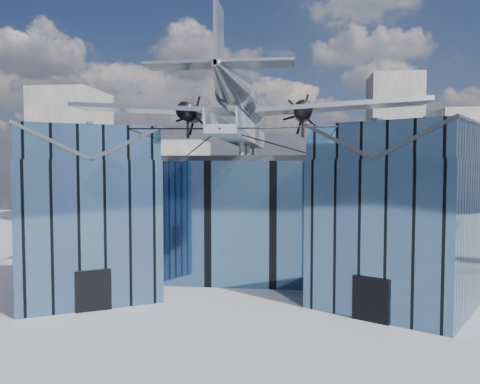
# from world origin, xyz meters

# --- Properties ---
(ground_plane) EXTENTS (120.00, 120.00, 0.00)m
(ground_plane) POSITION_xyz_m (0.00, 0.00, 0.00)
(ground_plane) COLOR gray
(museum) EXTENTS (32.88, 24.50, 17.60)m
(museum) POSITION_xyz_m (0.00, 5.82, 5.54)
(museum) COLOR #46688E
(museum) RESTS_ON ground
(bg_towers) EXTENTS (77.00, 24.50, 26.00)m
(bg_towers) POSITION_xyz_m (1.45, 50.49, 10.01)
(bg_towers) COLOR gray
(bg_towers) RESTS_ON ground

